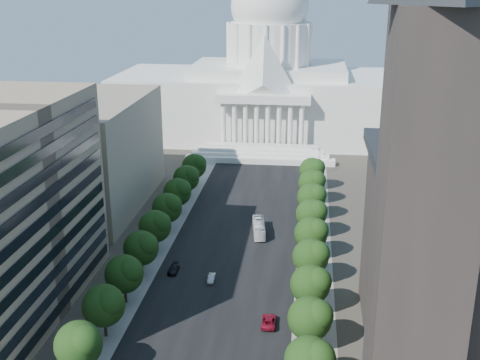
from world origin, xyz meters
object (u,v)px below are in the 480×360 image
at_px(car_red, 269,321).
at_px(car_dark_b, 174,269).
at_px(car_silver, 211,278).
at_px(city_bus, 259,228).

distance_m(car_red, car_dark_b, 28.98).
relative_size(car_silver, city_bus, 0.35).
bearing_deg(car_dark_b, city_bus, 53.89).
bearing_deg(car_silver, city_bus, 71.70).
relative_size(car_silver, car_red, 0.71).
relative_size(car_red, city_bus, 0.49).
xyz_separation_m(car_silver, city_bus, (7.76, 26.00, 0.96)).
bearing_deg(city_bus, car_red, -90.03).
xyz_separation_m(car_silver, car_dark_b, (-8.84, 3.11, 0.05)).
distance_m(car_silver, car_red, 20.50).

